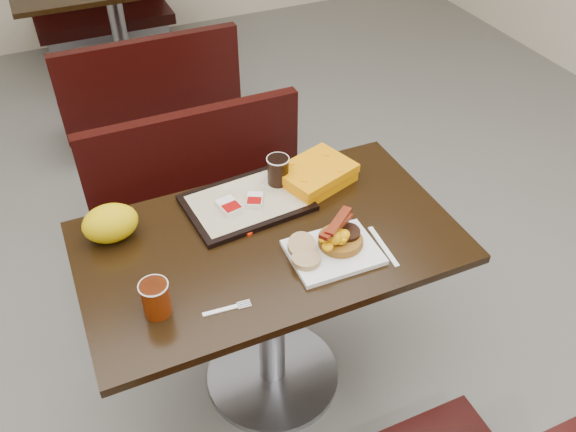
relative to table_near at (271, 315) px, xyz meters
name	(u,v)px	position (x,y,z in m)	size (l,w,h in m)	color
floor	(273,376)	(0.00, 0.00, -0.38)	(6.00, 7.00, 0.01)	slate
table_near	(271,315)	(0.00, 0.00, 0.00)	(1.20, 0.70, 0.75)	black
bench_near_n	(211,205)	(0.00, 0.70, -0.02)	(1.00, 0.46, 0.72)	black
table_far	(120,37)	(0.00, 2.60, 0.00)	(1.20, 0.70, 0.75)	black
bench_far_s	(146,85)	(0.00, 1.90, -0.02)	(1.00, 0.46, 0.72)	black
bench_far_n	(101,2)	(0.00, 3.30, -0.02)	(1.00, 0.46, 0.72)	black
platter	(333,252)	(0.16, -0.15, 0.38)	(0.27, 0.21, 0.02)	white
pancake_stack	(341,240)	(0.19, -0.12, 0.41)	(0.14, 0.14, 0.03)	brown
sausage_patty	(347,232)	(0.21, -0.12, 0.43)	(0.08, 0.08, 0.01)	black
scrambled_eggs	(334,239)	(0.15, -0.15, 0.44)	(0.09, 0.08, 0.05)	orange
bacon_strips	(336,225)	(0.17, -0.13, 0.48)	(0.16, 0.07, 0.01)	#440904
muffin_bottom	(306,259)	(0.06, -0.16, 0.40)	(0.09, 0.09, 0.02)	tan
muffin_top	(302,245)	(0.07, -0.11, 0.41)	(0.09, 0.09, 0.02)	tan
coffee_cup_near	(156,299)	(-0.40, -0.15, 0.43)	(0.08, 0.08, 0.11)	#953005
fork	(220,310)	(-0.24, -0.22, 0.38)	(0.14, 0.03, 0.00)	white
knife	(383,246)	(0.32, -0.18, 0.38)	(0.19, 0.02, 0.00)	white
condiment_syrup	(249,230)	(-0.05, 0.06, 0.38)	(0.05, 0.03, 0.01)	red
condiment_ketchup	(257,226)	(-0.01, 0.07, 0.38)	(0.04, 0.03, 0.01)	#8C0504
tray	(247,203)	(0.00, 0.19, 0.38)	(0.40, 0.29, 0.02)	black
hashbrown_sleeve_left	(229,206)	(-0.07, 0.17, 0.41)	(0.06, 0.08, 0.02)	silver
hashbrown_sleeve_right	(255,200)	(0.02, 0.17, 0.40)	(0.05, 0.07, 0.02)	silver
coffee_cup_far	(278,171)	(0.13, 0.24, 0.45)	(0.07, 0.07, 0.10)	black
clamshell	(316,175)	(0.26, 0.21, 0.41)	(0.25, 0.19, 0.07)	orange
paper_bag	(110,223)	(-0.45, 0.21, 0.44)	(0.18, 0.13, 0.12)	#D4B307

